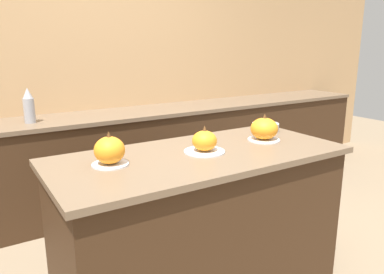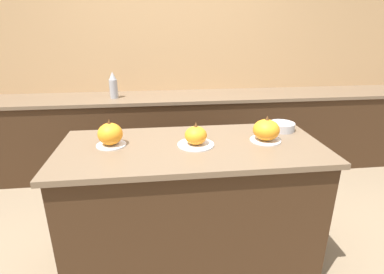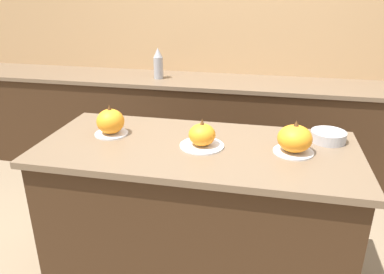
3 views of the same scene
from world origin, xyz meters
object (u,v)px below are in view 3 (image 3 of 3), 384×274
pumpkin_cake_left (111,122)px  mixing_bowl (328,136)px  pumpkin_cake_center (202,136)px  bottle_tall (158,64)px  pumpkin_cake_right (295,139)px

pumpkin_cake_left → mixing_bowl: pumpkin_cake_left is taller
pumpkin_cake_left → pumpkin_cake_center: pumpkin_cake_left is taller
pumpkin_cake_left → pumpkin_cake_center: bearing=-6.5°
pumpkin_cake_center → mixing_bowl: 0.68m
bottle_tall → pumpkin_cake_center: bearing=-65.3°
pumpkin_cake_center → bottle_tall: size_ratio=0.83×
bottle_tall → mixing_bowl: bearing=-43.5°
mixing_bowl → pumpkin_cake_left: bearing=-172.9°
pumpkin_cake_center → pumpkin_cake_right: (0.46, 0.02, 0.01)m
pumpkin_cake_left → bottle_tall: bearing=95.9°
bottle_tall → pumpkin_cake_left: bearing=-84.1°
pumpkin_cake_left → mixing_bowl: (1.18, 0.15, -0.04)m
pumpkin_cake_right → bottle_tall: (-1.14, 1.45, 0.05)m
pumpkin_cake_center → bottle_tall: bearing=114.7°
pumpkin_cake_right → bottle_tall: 1.84m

